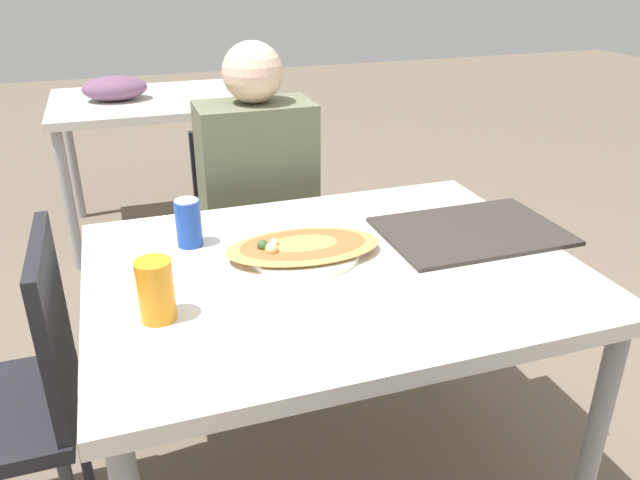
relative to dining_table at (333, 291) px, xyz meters
name	(u,v)px	position (x,y,z in m)	size (l,w,h in m)	color
dining_table	(333,291)	(0.00, 0.00, 0.00)	(1.17, 0.89, 0.75)	silver
chair_far_seated	(254,235)	(-0.03, 0.78, -0.18)	(0.40, 0.40, 0.87)	black
chair_side_left	(13,392)	(-0.77, 0.08, -0.18)	(0.40, 0.40, 0.87)	black
person_seated	(259,194)	(-0.03, 0.66, 0.02)	(0.38, 0.25, 1.19)	#2D2D38
pizza_main	(303,248)	(-0.06, 0.07, 0.09)	(0.41, 0.28, 0.06)	white
soda_can	(188,223)	(-0.32, 0.22, 0.14)	(0.07, 0.07, 0.12)	#1E47B2
drink_glass	(156,290)	(-0.43, -0.11, 0.14)	(0.08, 0.08, 0.13)	orange
serving_tray	(471,231)	(0.42, 0.06, 0.08)	(0.48, 0.33, 0.01)	#332D28
background_table	(154,109)	(-0.25, 2.07, 0.02)	(1.10, 0.80, 0.87)	silver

